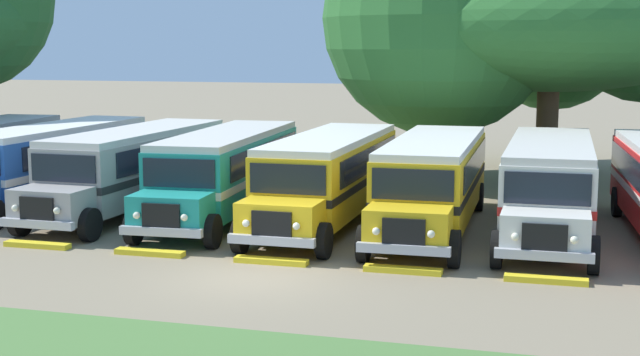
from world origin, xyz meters
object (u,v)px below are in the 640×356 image
object	(u,v)px
parked_bus_slot_2	(135,165)
parked_bus_slot_5	(433,179)
parked_bus_slot_3	(226,169)
parked_bus_slot_4	(328,174)
broad_shade_tree	(533,21)
parked_bus_slot_6	(550,182)
parked_bus_slot_1	(51,160)

from	to	relation	value
parked_bus_slot_2	parked_bus_slot_5	xyz separation A→B (m)	(10.46, -0.30, 0.00)
parked_bus_slot_2	parked_bus_slot_3	size ratio (longest dim) A/B	1.00
parked_bus_slot_4	broad_shade_tree	world-z (taller)	broad_shade_tree
parked_bus_slot_3	parked_bus_slot_4	xyz separation A→B (m)	(3.65, -0.24, 0.00)
parked_bus_slot_6	broad_shade_tree	world-z (taller)	broad_shade_tree
parked_bus_slot_6	broad_shade_tree	distance (m)	12.70
parked_bus_slot_2	parked_bus_slot_1	bearing A→B (deg)	-96.35
parked_bus_slot_2	parked_bus_slot_3	xyz separation A→B (m)	(3.40, -0.01, 0.00)
parked_bus_slot_2	parked_bus_slot_5	world-z (taller)	same
parked_bus_slot_5	parked_bus_slot_6	size ratio (longest dim) A/B	1.00
parked_bus_slot_4	parked_bus_slot_6	size ratio (longest dim) A/B	1.00
parked_bus_slot_4	parked_bus_slot_5	xyz separation A→B (m)	(3.41, -0.05, 0.00)
parked_bus_slot_1	parked_bus_slot_2	size ratio (longest dim) A/B	1.00
parked_bus_slot_5	parked_bus_slot_3	bearing A→B (deg)	-93.52
parked_bus_slot_3	parked_bus_slot_4	bearing A→B (deg)	82.87
parked_bus_slot_3	parked_bus_slot_2	bearing A→B (deg)	-93.62
parked_bus_slot_1	parked_bus_slot_3	distance (m)	7.06
parked_bus_slot_1	broad_shade_tree	distance (m)	20.51
parked_bus_slot_5	parked_bus_slot_6	distance (m)	3.55
parked_bus_slot_1	broad_shade_tree	xyz separation A→B (m)	(16.52, 11.01, 5.15)
parked_bus_slot_3	parked_bus_slot_6	world-z (taller)	same
parked_bus_slot_2	parked_bus_slot_5	bearing A→B (deg)	90.11
parked_bus_slot_4	parked_bus_slot_5	world-z (taller)	same
parked_bus_slot_4	parked_bus_slot_3	bearing A→B (deg)	-93.65
parked_bus_slot_2	parked_bus_slot_3	bearing A→B (deg)	91.52
broad_shade_tree	parked_bus_slot_1	bearing A→B (deg)	-146.33
parked_bus_slot_2	broad_shade_tree	bearing A→B (deg)	133.59
broad_shade_tree	parked_bus_slot_3	bearing A→B (deg)	-129.40
parked_bus_slot_5	parked_bus_slot_6	world-z (taller)	same
parked_bus_slot_1	parked_bus_slot_6	distance (m)	17.66
parked_bus_slot_4	parked_bus_slot_2	bearing A→B (deg)	-91.96
broad_shade_tree	parked_bus_slot_6	bearing A→B (deg)	-84.44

